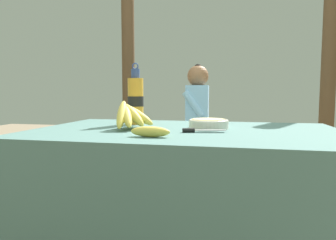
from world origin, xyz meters
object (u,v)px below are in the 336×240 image
object	(u,v)px
water_bottle	(136,100)
knife	(197,130)
support_post_near	(128,71)
wooden_bench	(219,147)
banana_bunch_ripe	(131,115)
loose_banana_front	(150,132)
seated_vendor	(193,116)
banana_bunch_green	(275,135)
support_post_far	(329,67)
serving_bowl	(209,123)

from	to	relation	value
water_bottle	knife	bearing A→B (deg)	-37.43
support_post_near	wooden_bench	bearing A→B (deg)	-15.37
banana_bunch_ripe	loose_banana_front	size ratio (longest dim) A/B	1.82
wooden_bench	seated_vendor	xyz separation A→B (m)	(-0.25, -0.03, 0.29)
loose_banana_front	water_bottle	bearing A→B (deg)	114.61
knife	seated_vendor	distance (m)	1.48
water_bottle	banana_bunch_green	world-z (taller)	water_bottle
seated_vendor	support_post_far	bearing A→B (deg)	-169.11
banana_bunch_ripe	serving_bowl	world-z (taller)	banana_bunch_ripe
loose_banana_front	serving_bowl	bearing A→B (deg)	59.32
banana_bunch_ripe	wooden_bench	bearing A→B (deg)	75.21
support_post_far	wooden_bench	bearing A→B (deg)	-164.63
seated_vendor	wooden_bench	bearing A→B (deg)	-175.18
water_bottle	banana_bunch_ripe	bearing A→B (deg)	-77.72
loose_banana_front	seated_vendor	bearing A→B (deg)	91.46
wooden_bench	banana_bunch_ripe	bearing A→B (deg)	-104.79
serving_bowl	banana_bunch_green	distance (m)	1.44
loose_banana_front	support_post_far	bearing A→B (deg)	58.34
knife	seated_vendor	xyz separation A→B (m)	(-0.21, 1.46, -0.04)
serving_bowl	water_bottle	distance (m)	0.46
water_bottle	wooden_bench	world-z (taller)	water_bottle
loose_banana_front	seated_vendor	size ratio (longest dim) A/B	0.14
banana_bunch_green	support_post_far	size ratio (longest dim) A/B	0.12
wooden_bench	support_post_near	bearing A→B (deg)	164.63
water_bottle	seated_vendor	bearing A→B (deg)	81.41
banana_bunch_ripe	support_post_near	xyz separation A→B (m)	(-0.62, 1.70, 0.35)
banana_bunch_ripe	support_post_near	world-z (taller)	support_post_near
serving_bowl	seated_vendor	xyz separation A→B (m)	(-0.25, 1.29, -0.06)
wooden_bench	support_post_far	bearing A→B (deg)	15.37
water_bottle	loose_banana_front	bearing A→B (deg)	-65.39
loose_banana_front	support_post_near	xyz separation A→B (m)	(-0.79, 1.95, 0.40)
loose_banana_front	support_post_near	world-z (taller)	support_post_near
banana_bunch_ripe	water_bottle	size ratio (longest dim) A/B	0.87
banana_bunch_ripe	seated_vendor	size ratio (longest dim) A/B	0.26
water_bottle	support_post_far	world-z (taller)	support_post_far
serving_bowl	support_post_far	size ratio (longest dim) A/B	0.09
knife	support_post_far	world-z (taller)	support_post_far
support_post_near	banana_bunch_green	bearing A→B (deg)	-10.36
seated_vendor	support_post_far	world-z (taller)	support_post_far
water_bottle	loose_banana_front	distance (m)	0.54
banana_bunch_ripe	support_post_far	distance (m)	2.21
serving_bowl	loose_banana_front	distance (m)	0.41
banana_bunch_green	water_bottle	bearing A→B (deg)	-127.47
banana_bunch_ripe	loose_banana_front	world-z (taller)	banana_bunch_ripe
serving_bowl	seated_vendor	bearing A→B (deg)	100.87
loose_banana_front	banana_bunch_green	distance (m)	1.83
support_post_near	support_post_far	xyz separation A→B (m)	(1.99, 0.00, 0.00)
knife	wooden_bench	size ratio (longest dim) A/B	0.11
seated_vendor	banana_bunch_green	distance (m)	0.76
wooden_bench	loose_banana_front	bearing A→B (deg)	-97.08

